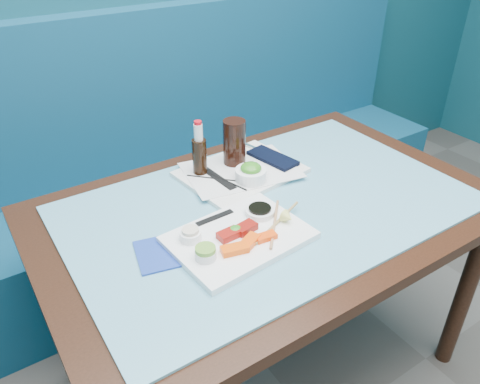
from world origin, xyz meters
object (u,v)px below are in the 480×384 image
dining_table (269,228)px  cola_glass (234,142)px  sashimi_plate (239,237)px  serving_tray (241,172)px  cola_bottle_body (200,159)px  blue_napkin (164,252)px  booth_bench (163,189)px  seaweed_bowl (251,175)px

dining_table → cola_glass: size_ratio=8.76×
sashimi_plate → serving_tray: bearing=51.1°
cola_bottle_body → blue_napkin: (-0.28, -0.30, -0.07)m
serving_tray → blue_napkin: 0.47m
booth_bench → seaweed_bowl: 0.82m
cola_glass → blue_napkin: 0.52m
dining_table → blue_napkin: (-0.38, -0.04, 0.09)m
cola_glass → blue_napkin: (-0.41, -0.30, -0.09)m
booth_bench → serving_tray: size_ratio=7.74×
dining_table → seaweed_bowl: 0.18m
sashimi_plate → cola_glass: cola_glass is taller
cola_glass → cola_bottle_body: 0.14m
sashimi_plate → seaweed_bowl: seaweed_bowl is taller
seaweed_bowl → cola_bottle_body: size_ratio=0.75×
sashimi_plate → cola_bottle_body: 0.38m
dining_table → serving_tray: 0.23m
booth_bench → seaweed_bowl: bearing=-88.7°
cola_glass → booth_bench: bearing=93.6°
cola_glass → blue_napkin: cola_glass is taller
dining_table → serving_tray: (0.03, 0.20, 0.10)m
cola_bottle_body → blue_napkin: bearing=-132.9°
dining_table → booth_bench: bearing=90.0°
dining_table → cola_glass: 0.32m
serving_tray → blue_napkin: bearing=-156.0°
sashimi_plate → cola_bottle_body: cola_bottle_body is taller
seaweed_bowl → blue_napkin: 0.43m
serving_tray → cola_glass: (0.01, 0.05, 0.09)m
booth_bench → dining_table: size_ratio=2.14×
cola_glass → cola_bottle_body: (-0.13, 0.01, -0.03)m
dining_table → seaweed_bowl: size_ratio=13.59×
dining_table → blue_napkin: size_ratio=9.76×
blue_napkin → seaweed_bowl: bearing=22.8°
sashimi_plate → blue_napkin: sashimi_plate is taller
seaweed_bowl → blue_napkin: bearing=-157.2°
cola_glass → blue_napkin: size_ratio=1.11×
booth_bench → dining_table: booth_bench is taller
dining_table → cola_bottle_body: 0.32m
cola_glass → cola_bottle_body: cola_glass is taller
seaweed_bowl → blue_napkin: seaweed_bowl is taller
booth_bench → seaweed_bowl: booth_bench is taller
seaweed_bowl → blue_napkin: size_ratio=0.72×
cola_bottle_body → sashimi_plate: bearing=-102.7°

